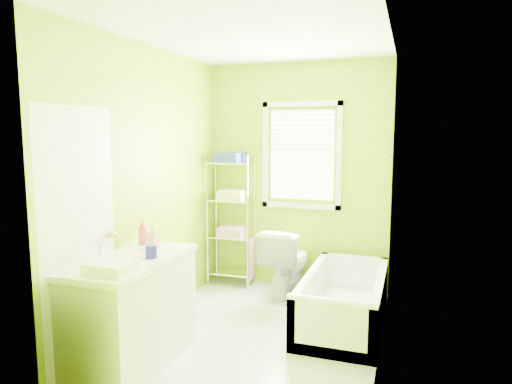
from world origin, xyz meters
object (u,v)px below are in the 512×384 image
(bathtub, at_px, (343,308))
(toilet, at_px, (287,262))
(vanity, at_px, (132,308))
(wire_shelf_unit, at_px, (233,205))

(bathtub, relative_size, toilet, 2.00)
(toilet, height_order, vanity, vanity)
(bathtub, xyz_separation_m, vanity, (-1.46, -1.29, 0.29))
(toilet, relative_size, vanity, 0.68)
(bathtub, relative_size, wire_shelf_unit, 0.98)
(bathtub, bearing_deg, wire_shelf_unit, 151.84)
(toilet, bearing_deg, vanity, 73.83)
(bathtub, xyz_separation_m, wire_shelf_unit, (-1.43, 0.77, 0.80))
(toilet, height_order, wire_shelf_unit, wire_shelf_unit)
(toilet, bearing_deg, bathtub, 146.80)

